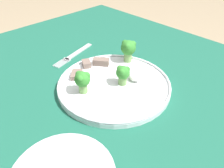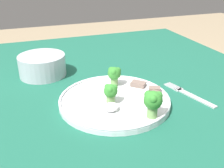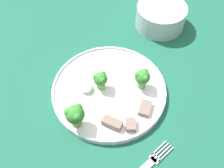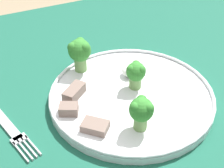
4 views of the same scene
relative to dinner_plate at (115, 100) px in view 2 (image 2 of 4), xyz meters
The scene contains 11 objects.
table 0.15m from the dinner_plate, 86.29° to the left, with size 1.08×1.12×0.71m.
dinner_plate is the anchor object (origin of this frame).
fork 0.21m from the dinner_plate, ahead, with size 0.06×0.17×0.00m.
cream_bowl 0.29m from the dinner_plate, 121.35° to the left, with size 0.15×0.15×0.07m.
broccoli_floret_near_rim_left 0.09m from the dinner_plate, 70.28° to the left, with size 0.04×0.04×0.06m.
broccoli_floret_center_left 0.04m from the dinner_plate, 136.72° to the right, with size 0.04×0.03×0.05m.
broccoli_floret_back_left 0.13m from the dinner_plate, 64.55° to the right, with size 0.04×0.04×0.07m.
meat_slice_front_slice 0.11m from the dinner_plate, ahead, with size 0.04×0.03×0.02m.
meat_slice_middle_slice 0.10m from the dinner_plate, 28.57° to the left, with size 0.05×0.05×0.01m.
meat_slice_rear_slice 0.10m from the dinner_plate, 22.56° to the right, with size 0.05×0.04×0.02m.
sauce_dollop 0.06m from the dinner_plate, 117.98° to the right, with size 0.04×0.03×0.02m.
Camera 2 is at (-0.22, -0.67, 1.05)m, focal length 42.00 mm.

